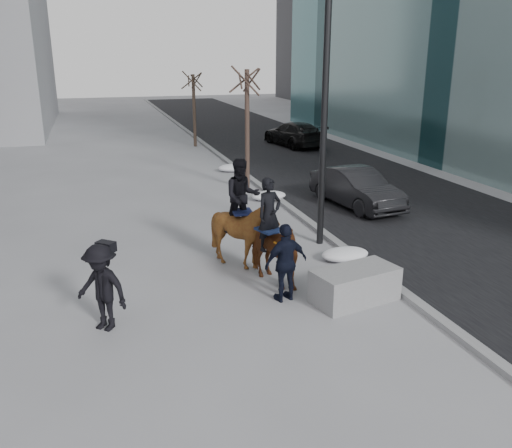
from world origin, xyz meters
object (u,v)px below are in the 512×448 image
object	(u,v)px
planter	(355,285)
mounted_right	(243,225)
car_near	(356,188)
mounted_left	(271,246)

from	to	relation	value
planter	mounted_right	distance (m)	3.27
car_near	planter	bearing A→B (deg)	-125.05
car_near	mounted_right	size ratio (longest dim) A/B	1.49
mounted_left	mounted_right	bearing A→B (deg)	104.61
planter	mounted_right	world-z (taller)	mounted_right
planter	mounted_left	xyz separation A→B (m)	(-1.46, 1.44, 0.57)
car_near	mounted_left	distance (m)	7.42
planter	mounted_right	size ratio (longest dim) A/B	0.68
mounted_left	car_near	bearing A→B (deg)	47.56
mounted_right	mounted_left	bearing A→B (deg)	-75.39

